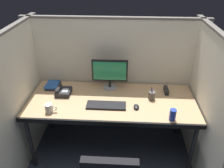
% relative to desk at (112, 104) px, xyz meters
% --- Properties ---
extents(ground_plane, '(8.00, 8.00, 0.00)m').
position_rel_desk_xyz_m(ground_plane, '(0.00, -0.29, -0.69)').
color(ground_plane, '#2D3847').
extents(cubicle_partition_rear, '(2.21, 0.06, 1.57)m').
position_rel_desk_xyz_m(cubicle_partition_rear, '(0.00, 0.46, 0.10)').
color(cubicle_partition_rear, beige).
rests_on(cubicle_partition_rear, ground).
extents(cubicle_partition_left, '(0.06, 1.41, 1.57)m').
position_rel_desk_xyz_m(cubicle_partition_left, '(-0.99, -0.09, 0.10)').
color(cubicle_partition_left, beige).
rests_on(cubicle_partition_left, ground).
extents(cubicle_partition_right, '(0.06, 1.41, 1.57)m').
position_rel_desk_xyz_m(cubicle_partition_right, '(0.99, -0.09, 0.10)').
color(cubicle_partition_right, beige).
rests_on(cubicle_partition_right, ground).
extents(desk, '(1.90, 0.80, 0.74)m').
position_rel_desk_xyz_m(desk, '(0.00, 0.00, 0.00)').
color(desk, tan).
rests_on(desk, ground).
extents(monitor_center, '(0.43, 0.17, 0.37)m').
position_rel_desk_xyz_m(monitor_center, '(-0.04, 0.28, 0.27)').
color(monitor_center, gray).
rests_on(monitor_center, desk).
extents(keyboard_main, '(0.43, 0.15, 0.02)m').
position_rel_desk_xyz_m(keyboard_main, '(-0.05, -0.12, 0.06)').
color(keyboard_main, black).
rests_on(keyboard_main, desk).
extents(computer_mouse, '(0.06, 0.10, 0.04)m').
position_rel_desk_xyz_m(computer_mouse, '(0.27, -0.13, 0.07)').
color(computer_mouse, black).
rests_on(computer_mouse, desk).
extents(red_stapler, '(0.04, 0.15, 0.06)m').
position_rel_desk_xyz_m(red_stapler, '(0.64, 0.22, 0.08)').
color(red_stapler, black).
rests_on(red_stapler, desk).
extents(book_stack, '(0.16, 0.21, 0.04)m').
position_rel_desk_xyz_m(book_stack, '(-0.76, 0.26, 0.07)').
color(book_stack, black).
rests_on(book_stack, desk).
extents(soda_can, '(0.07, 0.07, 0.12)m').
position_rel_desk_xyz_m(soda_can, '(0.63, -0.31, 0.11)').
color(soda_can, '#263FB2').
rests_on(soda_can, desk).
extents(desk_phone, '(0.17, 0.19, 0.09)m').
position_rel_desk_xyz_m(desk_phone, '(-0.58, 0.10, 0.08)').
color(desk_phone, black).
rests_on(desk_phone, desk).
extents(pen_cup, '(0.08, 0.08, 0.15)m').
position_rel_desk_xyz_m(pen_cup, '(0.45, 0.06, 0.10)').
color(pen_cup, '#4C4742').
rests_on(pen_cup, desk).
extents(coffee_mug, '(0.13, 0.08, 0.09)m').
position_rel_desk_xyz_m(coffee_mug, '(-0.64, -0.25, 0.10)').
color(coffee_mug, silver).
rests_on(coffee_mug, desk).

